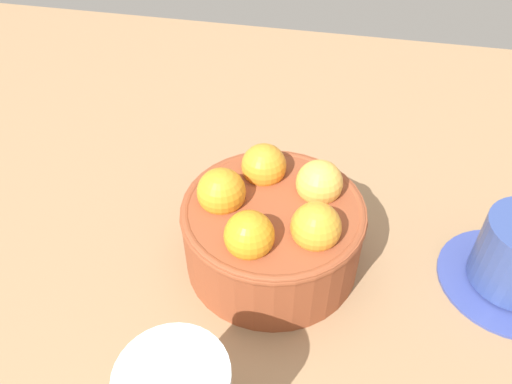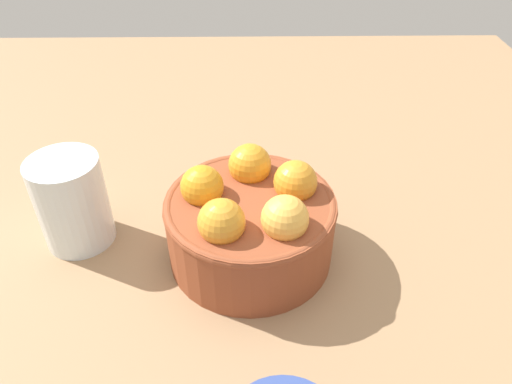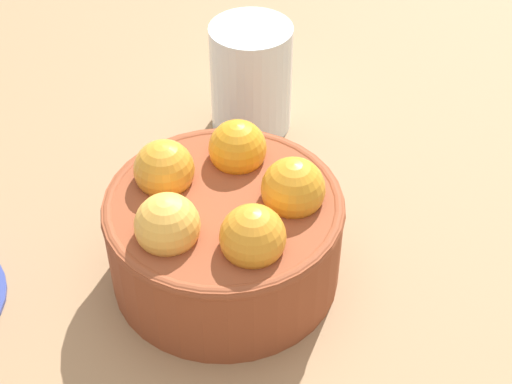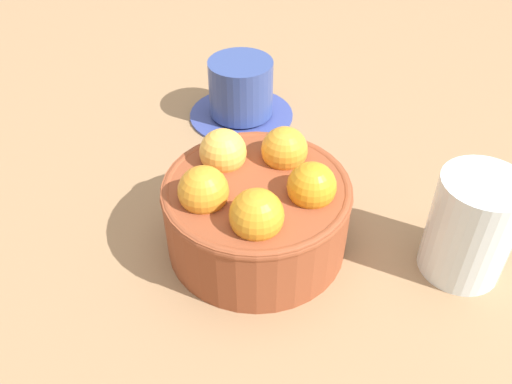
{
  "view_description": "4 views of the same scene",
  "coord_description": "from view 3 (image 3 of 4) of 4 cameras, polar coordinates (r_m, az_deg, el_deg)",
  "views": [
    {
      "loc": [
        5.08,
        -30.97,
        37.3
      ],
      "look_at": [
        -1.8,
        1.11,
        7.46
      ],
      "focal_mm": 34.86,
      "sensor_mm": 36.0,
      "label": 1
    },
    {
      "loc": [
        35.12,
        0.21,
        35.27
      ],
      "look_at": [
        -1.08,
        0.78,
        7.23
      ],
      "focal_mm": 33.61,
      "sensor_mm": 36.0,
      "label": 2
    },
    {
      "loc": [
        0.35,
        38.58,
        42.48
      ],
      "look_at": [
        -1.87,
        -0.24,
        7.54
      ],
      "focal_mm": 54.66,
      "sensor_mm": 36.0,
      "label": 3
    },
    {
      "loc": [
        -35.33,
        0.42,
        36.55
      ],
      "look_at": [
        0.84,
        0.48,
        5.57
      ],
      "focal_mm": 37.9,
      "sensor_mm": 36.0,
      "label": 4
    }
  ],
  "objects": [
    {
      "name": "ground_plane",
      "position": [
        0.59,
        -1.82,
        -6.86
      ],
      "size": [
        126.28,
        103.45,
        3.09
      ],
      "primitive_type": "cube",
      "color": "#997551"
    },
    {
      "name": "terracotta_bowl",
      "position": [
        0.54,
        -1.95,
        -2.64
      ],
      "size": [
        16.54,
        16.54,
        10.08
      ],
      "color": "brown",
      "rests_on": "ground_plane"
    },
    {
      "name": "water_glass",
      "position": [
        0.68,
        -0.06,
        8.38
      ],
      "size": [
        7.09,
        7.09,
        9.75
      ],
      "primitive_type": "cylinder",
      "color": "silver",
      "rests_on": "ground_plane"
    }
  ]
}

